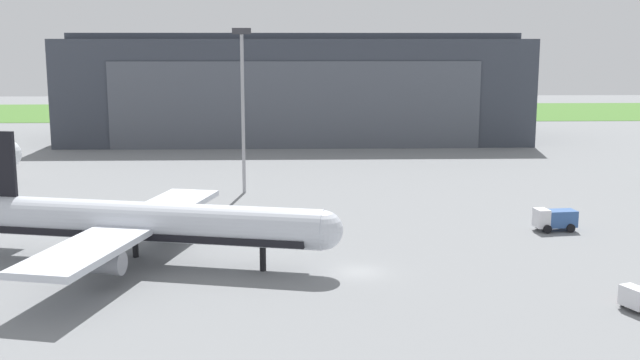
# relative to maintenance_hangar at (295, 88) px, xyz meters

# --- Properties ---
(ground_plane) EXTENTS (440.00, 440.00, 0.00)m
(ground_plane) POSITION_rel_maintenance_hangar_xyz_m (5.32, -94.33, -10.21)
(ground_plane) COLOR slate
(grass_field_strip) EXTENTS (440.00, 56.00, 0.08)m
(grass_field_strip) POSITION_rel_maintenance_hangar_xyz_m (5.32, 60.07, -10.17)
(grass_field_strip) COLOR #45742E
(grass_field_strip) RESTS_ON ground_plane
(maintenance_hangar) EXTENTS (90.06, 32.25, 21.34)m
(maintenance_hangar) POSITION_rel_maintenance_hangar_xyz_m (0.00, 0.00, 0.00)
(maintenance_hangar) COLOR #383D47
(maintenance_hangar) RESTS_ON ground_plane
(airliner_near_right) EXTENTS (35.71, 32.37, 11.68)m
(airliner_near_right) POSITION_rel_maintenance_hangar_xyz_m (-14.07, -91.01, -6.46)
(airliner_near_right) COLOR silver
(airliner_near_right) RESTS_ON ground_plane
(ops_van) EXTENTS (4.52, 2.74, 2.39)m
(ops_van) POSITION_rel_maintenance_hangar_xyz_m (27.21, -80.15, -8.90)
(ops_van) COLOR silver
(ops_van) RESTS_ON ground_plane
(apron_light_mast) EXTENTS (2.40, 0.50, 21.38)m
(apron_light_mast) POSITION_rel_maintenance_hangar_xyz_m (-6.82, -58.29, 2.16)
(apron_light_mast) COLOR #99999E
(apron_light_mast) RESTS_ON ground_plane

